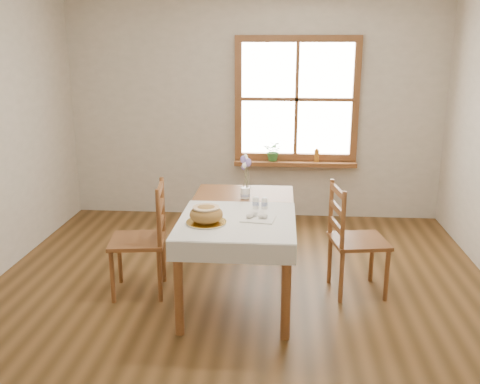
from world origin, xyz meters
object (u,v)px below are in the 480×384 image
Objects in this scene: bread_plate at (206,223)px; flower_vase at (245,194)px; chair_right at (359,239)px; dining_table at (240,219)px; chair_left at (137,239)px.

flower_vase is (0.25, 0.73, 0.03)m from bread_plate.
chair_right is 3.22× the size of bread_plate.
dining_table is at bearing 85.27° from chair_right.
chair_left reaches higher than bread_plate.
chair_left is at bearing 85.12° from chair_right.
bread_plate is at bearing -108.80° from flower_vase.
bread_plate is at bearing 53.82° from chair_left.
bread_plate is at bearing 102.51° from chair_right.
chair_left is 0.78m from bread_plate.
chair_left is 1.01× the size of chair_right.
flower_vase is at bearing 67.48° from chair_right.
chair_right is at bearing 22.07° from bread_plate.
dining_table is at bearing 86.61° from chair_left.
chair_right is 1.36m from bread_plate.
chair_left is 10.20× the size of flower_vase.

